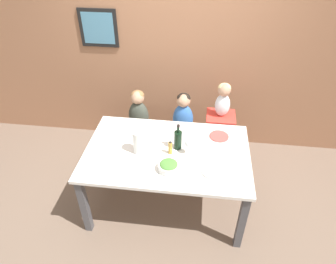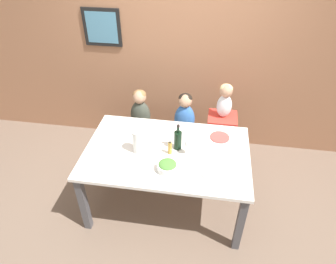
{
  "view_description": "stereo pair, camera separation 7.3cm",
  "coord_description": "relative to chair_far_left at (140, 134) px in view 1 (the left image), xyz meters",
  "views": [
    {
      "loc": [
        0.3,
        -2.29,
        2.75
      ],
      "look_at": [
        0.0,
        0.08,
        0.95
      ],
      "focal_mm": 32.0,
      "sensor_mm": 36.0,
      "label": 1
    },
    {
      "loc": [
        0.37,
        -2.28,
        2.75
      ],
      "look_at": [
        0.0,
        0.08,
        0.95
      ],
      "focal_mm": 32.0,
      "sensor_mm": 36.0,
      "label": 2
    }
  ],
  "objects": [
    {
      "name": "wine_bottle",
      "position": [
        0.56,
        -0.69,
        0.5
      ],
      "size": [
        0.08,
        0.08,
        0.29
      ],
      "color": "black",
      "rests_on": "dining_table"
    },
    {
      "name": "paper_towel_roll",
      "position": [
        0.18,
        -0.8,
        0.52
      ],
      "size": [
        0.12,
        0.12,
        0.25
      ],
      "color": "white",
      "rests_on": "dining_table"
    },
    {
      "name": "salad_bowl_large",
      "position": [
        0.5,
        -1.02,
        0.44
      ],
      "size": [
        0.2,
        0.2,
        0.09
      ],
      "color": "white",
      "rests_on": "dining_table"
    },
    {
      "name": "dining_table",
      "position": [
        0.45,
        -0.75,
        0.3
      ],
      "size": [
        1.66,
        1.07,
        0.77
      ],
      "color": "white",
      "rests_on": "ground_plane"
    },
    {
      "name": "dinner_plate_back_right",
      "position": [
        0.98,
        -0.45,
        0.4
      ],
      "size": [
        0.21,
        0.21,
        0.01
      ],
      "color": "#D14C47",
      "rests_on": "dining_table"
    },
    {
      "name": "chair_right_highchair",
      "position": [
        1.01,
        -0.0,
        0.2
      ],
      "size": [
        0.34,
        0.32,
        0.75
      ],
      "color": "silver",
      "rests_on": "ground_plane"
    },
    {
      "name": "dinner_plate_front_right",
      "position": [
        0.91,
        -1.0,
        0.4
      ],
      "size": [
        0.21,
        0.21,
        0.01
      ],
      "color": "silver",
      "rests_on": "dining_table"
    },
    {
      "name": "person_child_center",
      "position": [
        0.55,
        0.0,
        0.36
      ],
      "size": [
        0.25,
        0.19,
        0.56
      ],
      "color": "#3366B2",
      "rests_on": "chair_far_center"
    },
    {
      "name": "ground_plane",
      "position": [
        0.45,
        -0.75,
        -0.37
      ],
      "size": [
        14.0,
        14.0,
        0.0
      ],
      "primitive_type": "plane",
      "color": "#705B4C"
    },
    {
      "name": "wall_back",
      "position": [
        0.45,
        0.51,
        0.98
      ],
      "size": [
        10.0,
        0.09,
        2.7
      ],
      "color": "#9E6B4C",
      "rests_on": "ground_plane"
    },
    {
      "name": "chair_far_left",
      "position": [
        0.0,
        0.0,
        0.0
      ],
      "size": [
        0.41,
        0.38,
        0.45
      ],
      "color": "silver",
      "rests_on": "ground_plane"
    },
    {
      "name": "person_baby_right",
      "position": [
        1.01,
        0.0,
        0.61
      ],
      "size": [
        0.18,
        0.15,
        0.42
      ],
      "color": "silver",
      "rests_on": "chair_right_highchair"
    },
    {
      "name": "chair_far_center",
      "position": [
        0.55,
        0.0,
        0.0
      ],
      "size": [
        0.41,
        0.38,
        0.45
      ],
      "color": "silver",
      "rests_on": "ground_plane"
    },
    {
      "name": "person_child_left",
      "position": [
        0.0,
        0.0,
        0.36
      ],
      "size": [
        0.25,
        0.19,
        0.56
      ],
      "color": "#3D4238",
      "rests_on": "chair_far_left"
    },
    {
      "name": "condiment_bottle_hot_sauce",
      "position": [
        0.49,
        -0.78,
        0.47
      ],
      "size": [
        0.04,
        0.04,
        0.16
      ],
      "color": "#BC8E33",
      "rests_on": "dining_table"
    },
    {
      "name": "wine_glass_near",
      "position": [
        0.67,
        -0.76,
        0.52
      ],
      "size": [
        0.07,
        0.07,
        0.17
      ],
      "color": "white",
      "rests_on": "dining_table"
    },
    {
      "name": "dinner_plate_front_left",
      "position": [
        -0.02,
        -1.04,
        0.4
      ],
      "size": [
        0.21,
        0.21,
        0.01
      ],
      "color": "silver",
      "rests_on": "dining_table"
    },
    {
      "name": "dinner_plate_back_left",
      "position": [
        0.07,
        -0.46,
        0.4
      ],
      "size": [
        0.21,
        0.21,
        0.01
      ],
      "color": "silver",
      "rests_on": "dining_table"
    }
  ]
}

